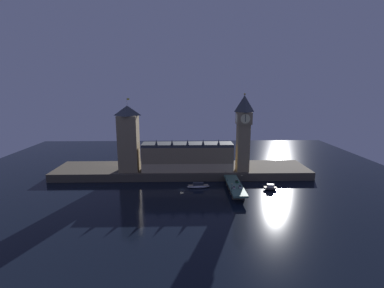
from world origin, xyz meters
TOP-DOWN VIEW (x-y plane):
  - ground_plane at (0.00, 0.00)m, footprint 400.00×400.00m
  - embankment at (0.00, 39.00)m, footprint 220.00×42.00m
  - parliament_hall at (4.64, 29.27)m, footprint 75.80×17.90m
  - clock_tower at (50.78, 26.47)m, footprint 12.22×12.33m
  - victoria_tower at (-44.43, 29.40)m, footprint 16.12×16.12m
  - bridge at (39.33, -5.00)m, footprint 10.07×46.00m
  - car_northbound_trail at (37.12, -13.27)m, footprint 1.88×3.89m
  - car_southbound_lead at (41.55, -12.11)m, footprint 1.84×4.41m
  - car_southbound_trail at (41.55, -0.47)m, footprint 2.02×4.12m
  - pedestrian_near_rail at (34.90, -15.51)m, footprint 0.38×0.38m
  - pedestrian_mid_walk at (43.76, -4.10)m, footprint 0.38×0.38m
  - pedestrian_far_rail at (34.90, 2.72)m, footprint 0.38×0.38m
  - street_lamp_near at (34.50, -19.72)m, footprint 1.34×0.60m
  - street_lamp_mid at (44.16, -5.00)m, footprint 1.34×0.60m
  - street_lamp_far at (34.50, 9.72)m, footprint 1.34×0.60m
  - boat_upstream at (12.64, 3.50)m, footprint 17.62×5.15m
  - boat_downstream at (66.70, -2.20)m, footprint 11.21×6.06m

SIDE VIEW (x-z plane):
  - ground_plane at x=0.00m, z-range 0.00..0.00m
  - boat_upstream at x=12.64m, z-range -0.59..3.79m
  - boat_downstream at x=66.70m, z-range -0.60..3.82m
  - embankment at x=0.00m, z-range 0.00..6.73m
  - bridge at x=39.33m, z-range 0.93..6.49m
  - car_northbound_trail at x=37.12m, z-range 5.51..6.85m
  - car_southbound_trail at x=41.55m, z-range 5.51..6.95m
  - car_southbound_lead at x=41.55m, z-range 5.50..7.02m
  - pedestrian_mid_walk at x=43.76m, z-range 5.60..7.27m
  - pedestrian_far_rail at x=34.90m, z-range 5.60..7.32m
  - pedestrian_near_rail at x=34.90m, z-range 5.61..7.36m
  - street_lamp_near at x=34.50m, z-range 6.35..12.63m
  - street_lamp_far at x=34.50m, z-range 6.43..13.46m
  - street_lamp_mid at x=44.16m, z-range 6.46..13.74m
  - parliament_hall at x=4.64m, z-range 4.38..32.19m
  - victoria_tower at x=-44.43m, z-range 3.87..64.57m
  - clock_tower at x=50.78m, z-range 8.55..73.17m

